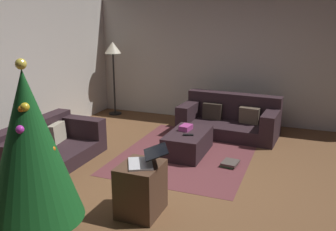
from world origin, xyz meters
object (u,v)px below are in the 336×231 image
Objects in this scene: ottoman at (188,143)px; corner_lamp at (113,53)px; laptop at (146,159)px; gift_box at (186,128)px; christmas_tree at (30,147)px; book_stack at (230,163)px; couch_left at (46,147)px; side_table at (141,189)px; tv_remote at (188,135)px; couch_right at (230,119)px.

corner_lamp reaches higher than ottoman.
gift_box is at bearing 5.96° from laptop.
christmas_tree is 3.02m from book_stack.
book_stack is 3.82m from corner_lamp.
couch_left is 1.04× the size of corner_lamp.
tv_remote is at bearing 0.91° from side_table.
side_table is 1.08× the size of laptop.
laptop is (-0.76, -1.99, 0.39)m from couch_left.
couch_left reaches higher than gift_box.
gift_box is (0.09, 0.07, 0.22)m from ottoman.
ottoman is (1.14, -1.85, -0.07)m from couch_left.
laptop is (0.86, -0.79, -0.33)m from christmas_tree.
corner_lamp is (1.70, 2.27, 1.17)m from ottoman.
side_table is at bearing 118.27° from laptop.
corner_lamp is at bearing 33.83° from laptop.
laptop is (-1.90, -0.14, 0.47)m from ottoman.
corner_lamp reaches higher than couch_right.
corner_lamp is at bearing -171.40° from couch_left.
christmas_tree is (-2.85, 0.59, 0.58)m from gift_box.
book_stack is at bearing -112.68° from gift_box.
couch_right is at bearing -18.47° from ottoman.
tv_remote reaches higher than ottoman.
tv_remote is at bearing -15.31° from christmas_tree.
side_table is 0.36m from laptop.
christmas_tree is 1.21m from laptop.
tv_remote is at bearing -161.23° from ottoman.
side_table is 0.37× the size of corner_lamp.
side_table is at bearing -41.67° from christmas_tree.
couch_right is 7.82× the size of gift_box.
ottoman is 0.62× the size of corner_lamp.
tv_remote is at bearing 117.23° from couch_left.
ottoman is (-1.23, 0.41, -0.10)m from couch_right.
corner_lamp is (1.87, 2.33, 0.98)m from tv_remote.
side_table is 1.90× the size of book_stack.
side_table is at bearing 67.98° from couch_left.
side_table is (-0.79, -1.93, 0.04)m from couch_left.
christmas_tree is (-1.62, -1.20, 0.72)m from couch_left.
laptop reaches higher than gift_box.
laptop is 4.39m from corner_lamp.
couch_left is 3.06× the size of laptop.
christmas_tree is at bearing 138.33° from side_table.
couch_right is at bearing -99.86° from corner_lamp.
couch_right is at bearing -4.97° from laptop.
corner_lamp is (4.46, 1.62, 0.38)m from christmas_tree.
laptop reaches higher than book_stack.
book_stack is at bearing 106.02° from couch_right.
couch_right is 3.35× the size of laptop.
tv_remote is 0.52× the size of book_stack.
couch_right reaches higher than ottoman.
laptop is at bearing 88.69° from couch_right.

